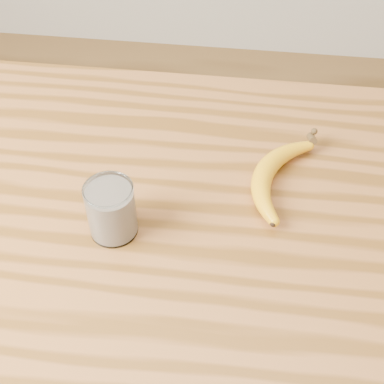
# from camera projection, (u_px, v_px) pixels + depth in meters

# --- Properties ---
(table) EXTENTS (1.20, 0.80, 0.90)m
(table) POSITION_uv_depth(u_px,v_px,m) (212.00, 250.00, 1.04)
(table) COLOR #985D2C
(table) RESTS_ON ground
(smoothie_glass) EXTENTS (0.08, 0.08, 0.10)m
(smoothie_glass) POSITION_uv_depth(u_px,v_px,m) (111.00, 210.00, 0.87)
(smoothie_glass) COLOR white
(smoothie_glass) RESTS_ON table
(banana) EXTENTS (0.20, 0.33, 0.04)m
(banana) POSITION_uv_depth(u_px,v_px,m) (264.00, 172.00, 0.98)
(banana) COLOR #E8A010
(banana) RESTS_ON table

